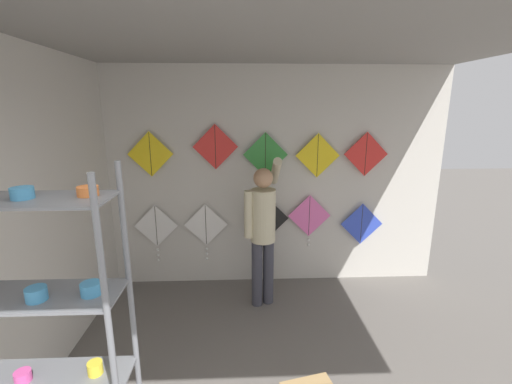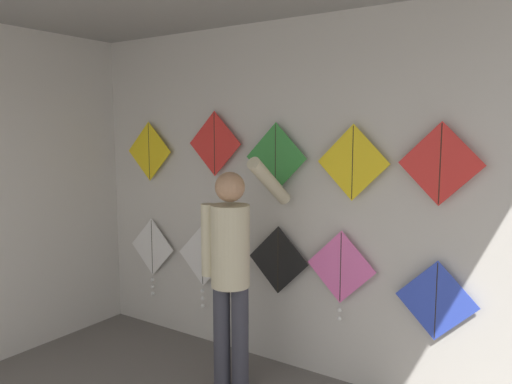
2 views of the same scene
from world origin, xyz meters
The scene contains 12 objects.
back_panel centered at (0.00, 3.62, 1.40)m, with size 4.65×0.06×2.80m, color beige.
shopkeeper centered at (-0.02, 3.02, 0.99)m, with size 0.43×0.67×1.76m.
kite_0 centered at (-1.37, 3.53, 0.78)m, with size 0.56×0.04×0.76m.
kite_1 centered at (-0.73, 3.53, 0.78)m, with size 0.56×0.04×0.76m.
kite_2 centered at (0.06, 3.53, 0.90)m, with size 0.56×0.01×0.56m.
kite_3 centered at (0.61, 3.53, 0.90)m, with size 0.56×0.04×0.69m.
kite_4 centered at (1.31, 3.53, 0.80)m, with size 0.56×0.01×0.56m.
kite_5 centered at (-1.37, 3.53, 1.74)m, with size 0.56×0.01×0.56m.
kite_6 centered at (-0.58, 3.53, 1.83)m, with size 0.56×0.01×0.56m.
kite_7 centered at (0.04, 3.53, 1.73)m, with size 0.56×0.01×0.56m.
kite_8 centered at (0.69, 3.53, 1.71)m, with size 0.56×0.01×0.56m.
kite_9 centered at (1.30, 3.53, 1.73)m, with size 0.56×0.01×0.56m.
Camera 2 is at (2.11, 0.16, 1.95)m, focal length 35.00 mm.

